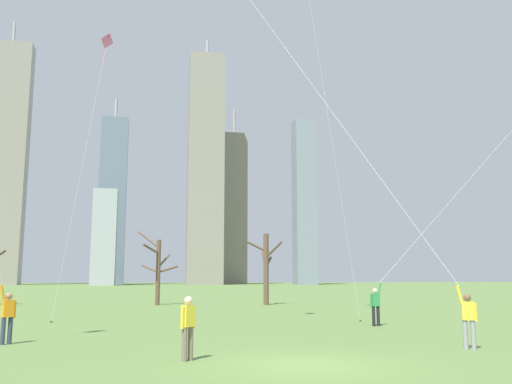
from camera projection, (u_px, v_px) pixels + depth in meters
The scene contains 13 objects.
ground_plane at pixel (307, 366), 13.23m from camera, with size 400.00×400.00×0.00m, color #5B7A3D.
kite_flyer_midfield_center_purple at pixel (432, 234), 25.98m from camera, with size 16.50×4.04×16.37m.
kite_flyer_far_back_orange at pixel (425, 254), 17.30m from camera, with size 6.73×8.16×16.45m.
bystander_strolling_midfield at pixel (188, 325), 14.09m from camera, with size 0.41×0.37×1.62m.
distant_kite_drifting_right_pink at pixel (103, 62), 31.44m from camera, with size 2.07×4.14×16.26m.
bare_tree_center at pixel (157, 268), 42.00m from camera, with size 3.21×3.30×5.67m.
bare_tree_right_of_center at pixel (266, 266), 42.41m from camera, with size 2.58×2.73×5.45m.
skyline_wide_slab at pixel (206, 166), 154.51m from camera, with size 10.00×5.45×70.55m.
skyline_mid_tower_left at pixel (104, 237), 140.84m from camera, with size 6.00×6.81×24.43m.
skyline_mid_tower_right at pixel (234, 208), 170.22m from camera, with size 7.01×9.18×54.91m.
skyline_tall_tower at pixel (5, 160), 155.17m from camera, with size 11.74×5.55×76.46m.
skyline_squat_block at pixel (112, 200), 160.05m from camera, with size 7.77×5.90×55.00m.
skyline_slender_spire at pixel (304, 201), 155.80m from camera, with size 5.76×5.53×46.75m.
Camera 1 is at (-4.01, -13.17, 2.12)m, focal length 38.51 mm.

